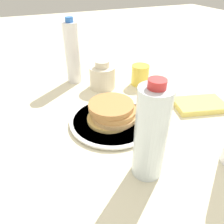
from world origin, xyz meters
TOP-DOWN VIEW (x-y plane):
  - ground_plane at (0.00, 0.00)m, footprint 4.00×4.00m
  - plate at (0.01, -0.00)m, footprint 0.27×0.27m
  - pancake_stack at (0.01, -0.00)m, footprint 0.15×0.15m
  - juice_glass at (0.22, 0.21)m, footprint 0.07×0.07m
  - cream_jug at (0.07, 0.24)m, footprint 0.10×0.10m
  - water_bottle_near at (-0.02, 0.34)m, footprint 0.06×0.06m
  - water_bottle_mid at (0.01, -0.21)m, footprint 0.07×0.07m
  - napkin at (0.33, -0.04)m, footprint 0.19×0.14m

SIDE VIEW (x-z plane):
  - ground_plane at x=0.00m, z-range 0.00..0.00m
  - plate at x=0.01m, z-range 0.00..0.01m
  - napkin at x=0.33m, z-range 0.00..0.02m
  - pancake_stack at x=0.01m, z-range 0.01..0.07m
  - juice_glass at x=0.22m, z-range 0.00..0.08m
  - cream_jug at x=0.07m, z-range -0.01..0.10m
  - water_bottle_mid at x=0.01m, z-range -0.01..0.24m
  - water_bottle_near at x=-0.02m, z-range -0.01..0.25m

